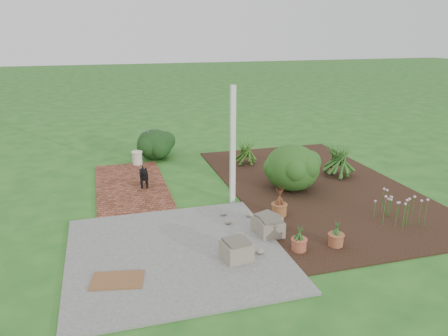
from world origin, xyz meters
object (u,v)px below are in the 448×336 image
object	(u,v)px
black_dog	(144,175)
cream_ceramic_urn	(137,158)
evergreen_shrub	(292,166)
stone_trough_near	(236,251)

from	to	relation	value
black_dog	cream_ceramic_urn	xyz separation A→B (m)	(0.01, 1.84, -0.12)
black_dog	evergreen_shrub	xyz separation A→B (m)	(3.26, -1.00, 0.22)
stone_trough_near	cream_ceramic_urn	world-z (taller)	cream_ceramic_urn
stone_trough_near	black_dog	distance (m)	3.91
black_dog	stone_trough_near	bearing A→B (deg)	-72.04
evergreen_shrub	stone_trough_near	bearing A→B (deg)	-128.67
cream_ceramic_urn	evergreen_shrub	world-z (taller)	evergreen_shrub
stone_trough_near	evergreen_shrub	bearing A→B (deg)	51.33
evergreen_shrub	black_dog	bearing A→B (deg)	162.87
black_dog	evergreen_shrub	size ratio (longest dim) A/B	0.47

